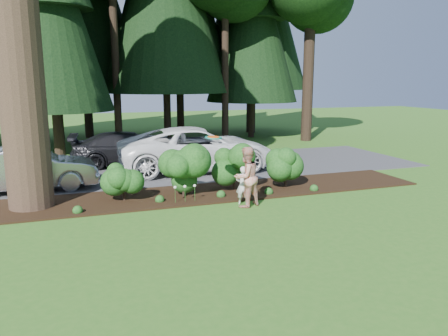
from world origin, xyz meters
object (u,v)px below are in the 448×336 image
at_px(car_silver_wagon, 29,169).
at_px(adult, 246,177).
at_px(car_dark_suv, 130,149).
at_px(child, 243,185).
at_px(frisbee, 213,137).
at_px(car_white_suv, 197,149).

xyz_separation_m(car_silver_wagon, adult, (6.10, -4.00, 0.13)).
height_order(car_dark_suv, child, car_dark_suv).
xyz_separation_m(car_silver_wagon, child, (6.10, -3.76, -0.17)).
bearing_deg(frisbee, child, 11.31).
bearing_deg(car_white_suv, car_dark_suv, 53.49).
relative_size(child, adult, 0.66).
xyz_separation_m(car_dark_suv, child, (2.39, -7.11, -0.16)).
height_order(child, adult, adult).
height_order(car_dark_suv, frisbee, frisbee).
bearing_deg(car_white_suv, child, -178.04).
distance_m(car_silver_wagon, frisbee, 6.61).
bearing_deg(adult, child, -111.09).
height_order(car_silver_wagon, adult, adult).
xyz_separation_m(car_silver_wagon, car_white_suv, (6.15, 1.37, 0.15)).
height_order(car_white_suv, car_dark_suv, car_white_suv).
distance_m(car_silver_wagon, child, 7.17).
bearing_deg(adult, car_dark_suv, -93.75).
distance_m(car_silver_wagon, car_dark_suv, 5.00).
bearing_deg(car_dark_suv, car_white_suv, -124.50).
height_order(car_silver_wagon, frisbee, frisbee).
bearing_deg(child, frisbee, 32.64).
bearing_deg(car_dark_suv, car_silver_wagon, 136.66).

